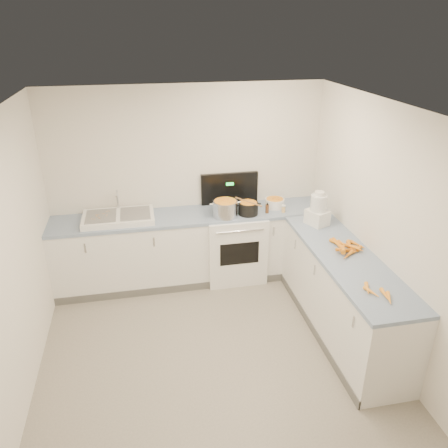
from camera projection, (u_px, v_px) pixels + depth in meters
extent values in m
cube|color=white|center=(193.00, 248.00, 5.73)|extent=(3.50, 0.60, 0.90)
cube|color=#8095B5|center=(192.00, 216.00, 5.53)|extent=(3.50, 0.62, 0.04)
cube|color=white|center=(342.00, 296.00, 4.74)|extent=(0.60, 2.20, 0.90)
cube|color=#8095B5|center=(347.00, 258.00, 4.55)|extent=(0.62, 2.20, 0.04)
cube|color=white|center=(234.00, 245.00, 5.81)|extent=(0.76, 0.65, 0.90)
cube|color=black|center=(229.00, 188.00, 5.78)|extent=(0.76, 0.05, 0.42)
cube|color=white|center=(119.00, 217.00, 5.35)|extent=(0.86, 0.52, 0.07)
cube|color=slate|center=(101.00, 216.00, 5.29)|extent=(0.36, 0.42, 0.01)
cube|color=slate|center=(135.00, 213.00, 5.37)|extent=(0.36, 0.42, 0.01)
cylinder|color=silver|center=(118.00, 199.00, 5.48)|extent=(0.03, 0.03, 0.24)
cylinder|color=silver|center=(225.00, 209.00, 5.42)|extent=(0.33, 0.33, 0.23)
cylinder|color=black|center=(248.00, 209.00, 5.50)|extent=(0.31, 0.31, 0.18)
cylinder|color=#AD7A47|center=(248.00, 202.00, 5.46)|extent=(0.26, 0.36, 0.02)
cylinder|color=white|center=(275.00, 203.00, 5.71)|extent=(0.26, 0.26, 0.12)
cylinder|color=#593319|center=(267.00, 209.00, 5.54)|extent=(0.04, 0.04, 0.11)
cylinder|color=#E5B266|center=(283.00, 209.00, 5.56)|extent=(0.05, 0.05, 0.08)
cube|color=white|center=(317.00, 217.00, 5.22)|extent=(0.28, 0.31, 0.18)
cylinder|color=silver|center=(319.00, 203.00, 5.14)|extent=(0.19, 0.19, 0.19)
cylinder|color=white|center=(320.00, 194.00, 5.09)|extent=(0.11, 0.11, 0.04)
cone|color=orange|center=(350.00, 251.00, 4.60)|extent=(0.19, 0.10, 0.04)
cone|color=orange|center=(349.00, 245.00, 4.70)|extent=(0.11, 0.18, 0.05)
cone|color=orange|center=(357.00, 245.00, 4.73)|extent=(0.11, 0.19, 0.04)
cone|color=orange|center=(337.00, 243.00, 4.76)|extent=(0.11, 0.19, 0.04)
cone|color=orange|center=(338.00, 243.00, 4.76)|extent=(0.08, 0.19, 0.05)
cone|color=orange|center=(348.00, 255.00, 4.52)|extent=(0.19, 0.17, 0.04)
cone|color=orange|center=(343.00, 244.00, 4.73)|extent=(0.08, 0.18, 0.04)
cone|color=orange|center=(357.00, 250.00, 4.62)|extent=(0.16, 0.14, 0.04)
cone|color=orange|center=(350.00, 245.00, 4.70)|extent=(0.08, 0.21, 0.05)
cone|color=orange|center=(345.00, 249.00, 4.58)|extent=(0.21, 0.07, 0.04)
cone|color=orange|center=(337.00, 244.00, 4.66)|extent=(0.06, 0.19, 0.04)
cone|color=orange|center=(355.00, 248.00, 4.60)|extent=(0.15, 0.19, 0.04)
cone|color=orange|center=(352.00, 246.00, 4.65)|extent=(0.15, 0.19, 0.05)
cone|color=orange|center=(338.00, 244.00, 4.69)|extent=(0.10, 0.19, 0.04)
cone|color=orange|center=(343.00, 247.00, 4.60)|extent=(0.13, 0.16, 0.04)
cone|color=orange|center=(344.00, 248.00, 4.55)|extent=(0.13, 0.19, 0.05)
cone|color=orange|center=(389.00, 298.00, 3.81)|extent=(0.10, 0.18, 0.04)
cone|color=orange|center=(385.00, 294.00, 3.87)|extent=(0.07, 0.18, 0.04)
cone|color=orange|center=(372.00, 292.00, 3.90)|extent=(0.09, 0.18, 0.04)
cone|color=orange|center=(367.00, 288.00, 3.95)|extent=(0.10, 0.18, 0.04)
cube|color=tan|center=(92.00, 219.00, 5.22)|extent=(0.01, 0.03, 0.00)
cube|color=tan|center=(99.00, 218.00, 5.22)|extent=(0.03, 0.04, 0.00)
cube|color=tan|center=(97.00, 216.00, 5.28)|extent=(0.02, 0.04, 0.00)
cube|color=tan|center=(94.00, 219.00, 5.20)|extent=(0.03, 0.01, 0.00)
cube|color=tan|center=(109.00, 211.00, 5.42)|extent=(0.03, 0.02, 0.00)
cube|color=tan|center=(93.00, 219.00, 5.21)|extent=(0.05, 0.03, 0.00)
cube|color=tan|center=(107.00, 211.00, 5.41)|extent=(0.03, 0.03, 0.00)
cube|color=tan|center=(94.00, 218.00, 5.25)|extent=(0.03, 0.04, 0.00)
cube|color=tan|center=(110.00, 213.00, 5.36)|extent=(0.04, 0.02, 0.00)
cube|color=tan|center=(107.00, 215.00, 5.31)|extent=(0.02, 0.05, 0.00)
cube|color=tan|center=(104.00, 214.00, 5.35)|extent=(0.04, 0.02, 0.00)
cube|color=tan|center=(97.00, 215.00, 5.31)|extent=(0.05, 0.01, 0.00)
cube|color=tan|center=(93.00, 216.00, 5.30)|extent=(0.01, 0.03, 0.00)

